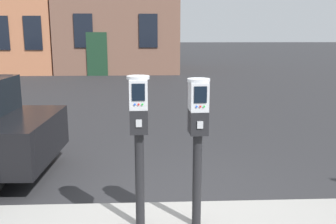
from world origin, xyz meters
TOP-DOWN VIEW (x-y plane):
  - ground_plane at (0.00, 0.00)m, footprint 160.00×160.00m
  - parking_meter_near_kerb at (-0.27, -0.34)m, footprint 0.22×0.26m
  - parking_meter_twin_adjacent at (0.30, -0.34)m, footprint 0.22×0.26m

SIDE VIEW (x-z plane):
  - ground_plane at x=0.00m, z-range 0.00..0.00m
  - parking_meter_twin_adjacent at x=0.30m, z-range 0.43..1.93m
  - parking_meter_near_kerb at x=-0.27m, z-range 0.43..1.97m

